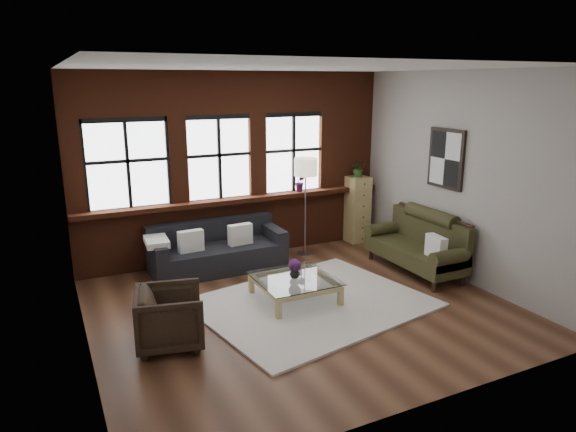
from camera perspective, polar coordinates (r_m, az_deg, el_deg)
name	(u,v)px	position (r m, az deg, el deg)	size (l,w,h in m)	color
floor	(300,307)	(7.23, 1.39, -10.05)	(5.50, 5.50, 0.00)	#4D2C1C
ceiling	(302,67)	(6.56, 1.57, 16.23)	(5.50, 5.50, 0.00)	white
wall_back	(235,166)	(8.97, -5.93, 5.50)	(5.50, 5.50, 0.00)	#A5A09A
wall_front	(431,248)	(4.71, 15.63, -3.49)	(5.50, 5.50, 0.00)	#A5A09A
wall_left	(76,218)	(6.00, -22.54, -0.20)	(5.00, 5.00, 0.00)	#A5A09A
wall_right	(460,177)	(8.32, 18.58, 4.09)	(5.00, 5.00, 0.00)	#A5A09A
brick_backwall	(236,167)	(8.91, -5.80, 5.45)	(5.50, 0.12, 3.20)	#602916
sill_ledge	(239,200)	(8.94, -5.50, 1.82)	(5.50, 0.30, 0.08)	#602916
window_left	(128,166)	(8.46, -17.40, 5.37)	(1.38, 0.10, 1.50)	black
window_mid	(219,159)	(8.80, -7.69, 6.26)	(1.38, 0.10, 1.50)	black
window_right	(293,154)	(9.33, 0.55, 6.87)	(1.38, 0.10, 1.50)	black
wall_poster	(446,159)	(8.48, 17.16, 6.10)	(0.05, 0.74, 0.94)	black
shag_rug	(312,303)	(7.30, 2.69, -9.66)	(3.01, 2.36, 0.03)	silver
dark_sofa	(218,247)	(8.52, -7.84, -3.40)	(2.19, 0.88, 0.79)	black
pillow_a	(191,241)	(8.25, -10.75, -2.75)	(0.40, 0.14, 0.34)	white
pillow_b	(240,234)	(8.49, -5.33, -2.04)	(0.40, 0.14, 0.34)	white
vintage_settee	(415,243)	(8.57, 13.95, -2.88)	(0.83, 1.86, 0.99)	#2E2C15
pillow_settee	(436,247)	(8.08, 16.12, -3.31)	(0.14, 0.38, 0.34)	white
armchair	(170,318)	(6.27, -12.96, -10.95)	(0.75, 0.77, 0.70)	black
coffee_table	(295,289)	(7.35, 0.74, -8.17)	(1.06, 1.06, 0.36)	tan
vase	(295,273)	(7.25, 0.75, -6.32)	(0.15, 0.15, 0.15)	#B2B2B2
flowers	(295,265)	(7.21, 0.75, -5.48)	(0.18, 0.18, 0.18)	#4C1C52
drawer_chest	(357,209)	(9.97, 7.69, 0.74)	(0.39, 0.39, 1.28)	tan
potted_plant_top	(359,168)	(9.80, 7.85, 5.29)	(0.29, 0.25, 0.33)	#2D5923
floor_lamp	(305,203)	(9.03, 1.94, 1.41)	(0.40, 0.40, 1.89)	#A5A5A8
sill_plant	(301,182)	(9.34, 1.41, 3.80)	(0.19, 0.16, 0.35)	#4C1C52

